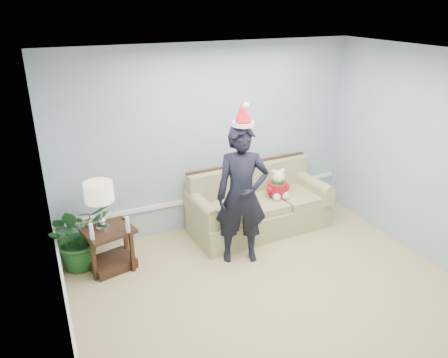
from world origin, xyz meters
TOP-DOWN VIEW (x-y plane):
  - room_shell at (0.00, 0.00)m, footprint 4.54×5.04m
  - wainscot_trim at (-1.18, 1.18)m, footprint 4.49×4.99m
  - sofa at (0.59, 2.08)m, footprint 2.06×0.97m
  - side_table at (-1.62, 1.90)m, footprint 0.68×0.62m
  - table_lamp at (-1.67, 1.94)m, footprint 0.35×0.35m
  - candle_pair at (-1.62, 1.72)m, footprint 0.48×0.05m
  - houseplant at (-1.96, 2.11)m, footprint 0.94×0.87m
  - man at (0.00, 1.43)m, footprint 0.77×0.63m
  - santa_hat at (0.00, 1.44)m, footprint 0.30×0.33m
  - teddy_bear at (0.88, 1.98)m, footprint 0.29×0.32m

SIDE VIEW (x-z plane):
  - side_table at x=-1.62m, z-range -0.06..0.50m
  - sofa at x=0.59m, z-range -0.14..0.81m
  - houseplant at x=-1.96m, z-range 0.00..0.87m
  - wainscot_trim at x=-1.18m, z-range 0.42..0.48m
  - teddy_bear at x=0.88m, z-range 0.43..0.88m
  - candle_pair at x=-1.62m, z-range 0.55..0.77m
  - man at x=0.00m, z-range 0.00..1.83m
  - table_lamp at x=-1.67m, z-range 0.73..1.35m
  - room_shell at x=0.00m, z-range -0.02..2.72m
  - santa_hat at x=0.00m, z-range 1.80..2.10m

